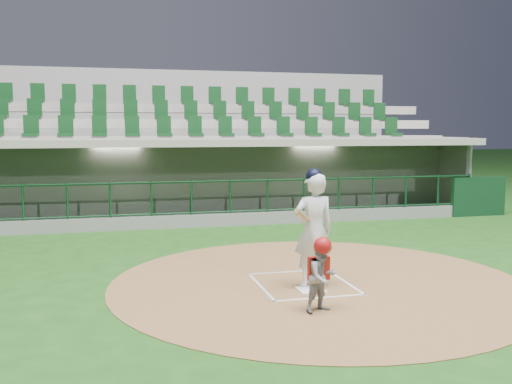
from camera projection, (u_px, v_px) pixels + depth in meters
ground at (298, 280)px, 10.07m from camera, size 120.00×120.00×0.00m
dirt_circle at (318, 282)px, 9.95m from camera, size 7.20×7.20×0.01m
home_plate at (311, 290)px, 9.39m from camera, size 0.43×0.43×0.02m
batter_box_chalk at (303, 284)px, 9.78m from camera, size 1.55×1.80×0.01m
dugout_structure at (220, 185)px, 17.53m from camera, size 16.40×3.70×3.00m
seating_deck at (203, 164)px, 20.43m from camera, size 17.00×6.72×5.15m
batter at (313, 229)px, 9.50m from camera, size 0.90×0.89×2.01m
catcher at (322, 274)px, 8.26m from camera, size 0.60×0.53×1.10m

